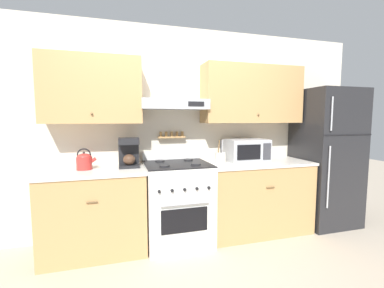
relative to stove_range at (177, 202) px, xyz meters
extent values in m
plane|color=#B2A38E|center=(0.00, -0.31, -0.47)|extent=(16.00, 16.00, 0.00)
cube|color=beige|center=(0.00, 0.38, 0.81)|extent=(5.20, 0.08, 2.55)
cube|color=tan|center=(-0.89, 0.18, 1.27)|extent=(1.03, 0.33, 0.72)
sphere|color=brown|center=(-0.89, 0.00, 1.01)|extent=(0.02, 0.02, 0.02)
cube|color=tan|center=(1.03, 0.18, 1.27)|extent=(1.30, 0.33, 0.72)
sphere|color=brown|center=(1.03, 0.00, 1.01)|extent=(0.02, 0.02, 0.02)
cube|color=#ADAFB5|center=(0.00, 0.16, 1.13)|extent=(0.78, 0.37, 0.12)
cube|color=black|center=(0.22, -0.03, 1.13)|extent=(0.19, 0.01, 0.05)
cube|color=tan|center=(0.00, 0.30, 0.74)|extent=(0.34, 0.07, 0.02)
cylinder|color=olive|center=(-0.14, 0.30, 0.78)|extent=(0.03, 0.03, 0.06)
cylinder|color=olive|center=(-0.07, 0.30, 0.78)|extent=(0.03, 0.03, 0.06)
cylinder|color=olive|center=(0.00, 0.30, 0.78)|extent=(0.03, 0.03, 0.06)
cylinder|color=olive|center=(0.07, 0.30, 0.78)|extent=(0.03, 0.03, 0.06)
cylinder|color=olive|center=(0.14, 0.30, 0.78)|extent=(0.03, 0.03, 0.06)
cube|color=tan|center=(-0.89, 0.03, -0.03)|extent=(1.03, 0.63, 0.86)
cube|color=silver|center=(-0.89, 0.03, 0.41)|extent=(1.05, 0.66, 0.03)
cylinder|color=brown|center=(-0.89, -0.30, 0.18)|extent=(0.10, 0.01, 0.01)
cube|color=tan|center=(1.03, 0.03, -0.03)|extent=(1.30, 0.63, 0.86)
cube|color=silver|center=(1.03, 0.03, 0.41)|extent=(1.33, 0.66, 0.03)
cylinder|color=brown|center=(1.03, -0.30, 0.18)|extent=(0.10, 0.01, 0.01)
cube|color=white|center=(0.00, 0.00, -0.01)|extent=(0.72, 0.67, 0.91)
cube|color=black|center=(0.00, -0.34, -0.08)|extent=(0.49, 0.01, 0.26)
cylinder|color=#ADAFB5|center=(0.00, -0.37, 0.10)|extent=(0.51, 0.02, 0.02)
cube|color=black|center=(0.00, 0.00, 0.45)|extent=(0.72, 0.67, 0.01)
cylinder|color=#232326|center=(-0.17, -0.16, 0.47)|extent=(0.11, 0.11, 0.02)
cylinder|color=#232326|center=(0.17, -0.16, 0.47)|extent=(0.11, 0.11, 0.02)
cylinder|color=#232326|center=(-0.17, 0.16, 0.47)|extent=(0.11, 0.11, 0.02)
cylinder|color=#232326|center=(0.17, 0.16, 0.47)|extent=(0.11, 0.11, 0.02)
cylinder|color=black|center=(-0.26, -0.35, 0.25)|extent=(0.03, 0.02, 0.03)
cylinder|color=black|center=(-0.13, -0.35, 0.25)|extent=(0.03, 0.02, 0.03)
cylinder|color=black|center=(0.00, -0.35, 0.25)|extent=(0.03, 0.02, 0.03)
cylinder|color=black|center=(0.13, -0.35, 0.25)|extent=(0.03, 0.02, 0.03)
cylinder|color=black|center=(0.26, -0.35, 0.25)|extent=(0.03, 0.02, 0.03)
cube|color=white|center=(0.00, 0.31, 0.51)|extent=(0.72, 0.04, 0.10)
cube|color=#232326|center=(2.07, 0.00, 0.44)|extent=(0.73, 0.66, 1.82)
cube|color=black|center=(2.07, -0.33, 0.77)|extent=(0.73, 0.01, 0.01)
cylinder|color=#ADAFB5|center=(1.79, -0.35, 1.02)|extent=(0.02, 0.02, 0.40)
cylinder|color=#ADAFB5|center=(1.79, -0.35, 0.26)|extent=(0.02, 0.02, 0.76)
cylinder|color=red|center=(-0.99, 0.06, 0.50)|extent=(0.16, 0.16, 0.13)
ellipsoid|color=red|center=(-0.99, 0.06, 0.56)|extent=(0.15, 0.15, 0.08)
sphere|color=black|center=(-0.99, 0.06, 0.61)|extent=(0.02, 0.02, 0.02)
cylinder|color=red|center=(-0.91, 0.06, 0.52)|extent=(0.10, 0.04, 0.08)
torus|color=black|center=(-0.99, 0.06, 0.58)|extent=(0.14, 0.01, 0.14)
cube|color=black|center=(-0.53, 0.06, 0.44)|extent=(0.22, 0.21, 0.03)
cube|color=black|center=(-0.53, 0.13, 0.59)|extent=(0.22, 0.08, 0.33)
cube|color=black|center=(-0.53, 0.05, 0.72)|extent=(0.22, 0.17, 0.07)
ellipsoid|color=#4C3323|center=(-0.53, 0.04, 0.52)|extent=(0.13, 0.13, 0.12)
cube|color=#ADAFB5|center=(0.92, 0.08, 0.57)|extent=(0.51, 0.35, 0.28)
cube|color=black|center=(0.85, -0.10, 0.57)|extent=(0.30, 0.01, 0.18)
cube|color=#38383D|center=(1.10, -0.10, 0.57)|extent=(0.10, 0.01, 0.20)
cylinder|color=silver|center=(0.55, 0.06, 0.49)|extent=(0.13, 0.13, 0.13)
cylinder|color=olive|center=(0.53, 0.05, 0.63)|extent=(0.01, 0.05, 0.16)
cylinder|color=#28282B|center=(0.56, 0.07, 0.63)|extent=(0.01, 0.04, 0.16)
cylinder|color=#B2B2B7|center=(0.58, 0.07, 0.63)|extent=(0.01, 0.03, 0.16)
camera|label=1|loc=(-0.63, -2.82, 0.96)|focal=24.00mm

